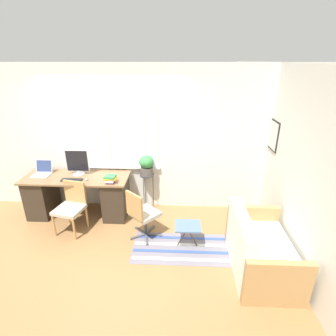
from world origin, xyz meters
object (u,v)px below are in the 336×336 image
Objects in this scene: keyboard at (72,180)px; laptop at (42,172)px; desk_chair_wooden at (71,206)px; mouse at (86,179)px; plant_stand at (147,179)px; office_chair_swivel at (142,213)px; potted_plant at (147,165)px; book_stack at (110,179)px; couch_loveseat at (259,252)px; folding_stool at (188,227)px; monitor at (77,163)px.

laptop is at bearing 160.49° from keyboard.
keyboard is at bearing 114.77° from desk_chair_wooden.
plant_stand is (1.01, 0.41, -0.16)m from mouse.
office_chair_swivel is 1.03m from potted_plant.
keyboard is at bearing -161.58° from potted_plant.
book_stack is 2.59m from couch_loveseat.
keyboard is 1.42m from office_chair_swivel.
desk_chair_wooden is at bearing 34.60° from office_chair_swivel.
folding_stool is (1.77, -0.70, -0.45)m from mouse.
mouse is 0.08× the size of desk_chair_wooden.
book_stack is 0.28× the size of plant_stand.
desk_chair_wooden reaches higher than plant_stand.
office_chair_swivel reaches higher than couch_loveseat.
monitor is at bearing 154.01° from book_stack.
office_chair_swivel reaches higher than desk_chair_wooden.
plant_stand is at bearing 45.00° from potted_plant.
couch_loveseat is 3.44× the size of potted_plant.
plant_stand is at bearing 40.29° from book_stack.
couch_loveseat is (2.97, -1.38, -0.73)m from monitor.
potted_plant is at bearing -46.22° from office_chair_swivel.
laptop is at bearing 69.84° from couch_loveseat.
folding_stool is (2.66, -0.91, -0.49)m from laptop.
couch_loveseat is at bearing -23.78° from folding_stool.
book_stack is (1.33, -0.28, 0.02)m from laptop.
plant_stand is at bearing -46.22° from office_chair_swivel.
laptop is 0.84× the size of keyboard.
plant_stand is (1.90, 0.20, -0.19)m from laptop.
keyboard is 0.97× the size of potted_plant.
folding_stool is (1.96, -0.36, -0.11)m from desk_chair_wooden.
mouse is 0.16× the size of folding_stool.
couch_loveseat is 1.06m from folding_stool.
potted_plant is at bearing 124.51° from folding_stool.
book_stack is at bearing 6.15° from office_chair_swivel.
desk_chair_wooden is 1.16× the size of plant_stand.
keyboard is 2.19m from folding_stool.
mouse is 0.05× the size of couch_loveseat.
couch_loveseat is 1.77× the size of plant_stand.
monitor is 2.31m from folding_stool.
book_stack is 0.24× the size of office_chair_swivel.
monitor is at bearing 83.22° from keyboard.
mouse is 0.17× the size of potted_plant.
potted_plant is (1.20, 0.75, 0.47)m from desk_chair_wooden.
book_stack is (0.67, -0.33, -0.16)m from monitor.
laptop is 0.67m from keyboard.
monitor is at bearing 154.55° from folding_stool.
mouse is at bearing 170.37° from book_stack.
mouse is (0.89, -0.21, -0.04)m from laptop.
keyboard is (-0.03, -0.27, -0.22)m from monitor.
monitor reaches higher than book_stack.
office_chair_swivel is at bearing -88.43° from potted_plant.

